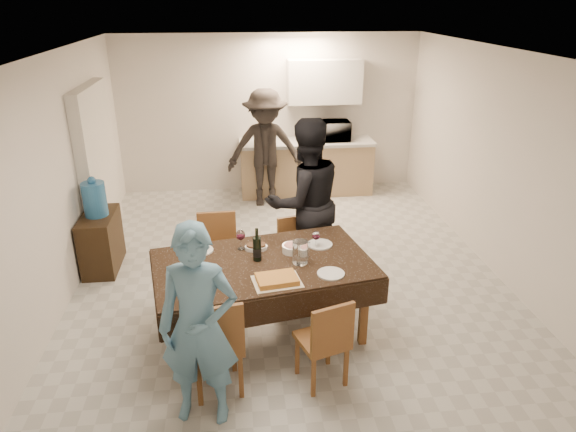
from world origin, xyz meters
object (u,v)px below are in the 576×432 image
at_px(console, 101,242).
at_px(savoury_tart, 277,279).
at_px(microwave, 332,131).
at_px(wine_bottle, 257,244).
at_px(person_kitchen, 265,149).
at_px(water_jug, 95,199).
at_px(dining_table, 263,266).
at_px(water_pitcher, 300,252).
at_px(person_near, 199,327).
at_px(person_far, 305,202).

distance_m(console, savoury_tart, 2.83).
xyz_separation_m(savoury_tart, microwave, (1.30, 4.31, 0.25)).
bearing_deg(microwave, wine_bottle, 69.48).
distance_m(wine_bottle, person_kitchen, 3.45).
distance_m(water_jug, microwave, 4.07).
bearing_deg(person_kitchen, savoury_tart, -92.49).
relative_size(console, person_kitchen, 0.41).
relative_size(savoury_tart, microwave, 0.72).
relative_size(dining_table, person_kitchen, 1.20).
xyz_separation_m(dining_table, person_kitchen, (0.27, 3.48, 0.17)).
bearing_deg(water_pitcher, savoury_tart, -127.15).
distance_m(console, person_near, 2.98).
height_order(dining_table, person_near, person_near).
bearing_deg(wine_bottle, water_pitcher, -14.04).
relative_size(water_jug, microwave, 0.70).
bearing_deg(person_far, person_near, 45.23).
height_order(dining_table, person_far, person_far).
bearing_deg(person_far, water_jug, -29.02).
bearing_deg(microwave, console, 35.66).
xyz_separation_m(console, person_far, (2.45, -0.52, 0.62)).
relative_size(water_jug, person_kitchen, 0.22).
distance_m(savoury_tart, person_kitchen, 3.87).
bearing_deg(console, water_jug, 0.00).
distance_m(wine_bottle, savoury_tart, 0.48).
bearing_deg(person_near, water_pitcher, 56.89).
xyz_separation_m(microwave, person_kitchen, (-1.14, -0.45, -0.14)).
distance_m(water_jug, water_pitcher, 2.77).
height_order(wine_bottle, person_kitchen, person_kitchen).
relative_size(savoury_tart, person_kitchen, 0.23).
bearing_deg(dining_table, person_far, 51.88).
distance_m(microwave, person_far, 3.01).
relative_size(console, wine_bottle, 2.30).
bearing_deg(person_near, console, 126.13).
height_order(water_jug, wine_bottle, wine_bottle).
bearing_deg(person_far, person_kitchen, -100.51).
bearing_deg(wine_bottle, person_near, -114.44).
height_order(dining_table, wine_bottle, wine_bottle).
xyz_separation_m(person_near, person_far, (1.10, 2.10, 0.13)).
relative_size(person_near, person_far, 0.86).
bearing_deg(water_pitcher, person_far, 79.70).
bearing_deg(water_pitcher, microwave, 75.18).
relative_size(console, person_far, 0.39).
relative_size(water_pitcher, person_kitchen, 0.12).
relative_size(person_near, person_kitchen, 0.90).
xyz_separation_m(dining_table, water_pitcher, (0.35, -0.05, 0.15)).
xyz_separation_m(wine_bottle, microwave, (1.45, 3.88, 0.11)).
bearing_deg(console, wine_bottle, -39.37).
bearing_deg(person_kitchen, water_pitcher, -88.67).
xyz_separation_m(console, water_pitcher, (2.25, -1.62, 0.56)).
bearing_deg(person_near, wine_bottle, 74.44).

